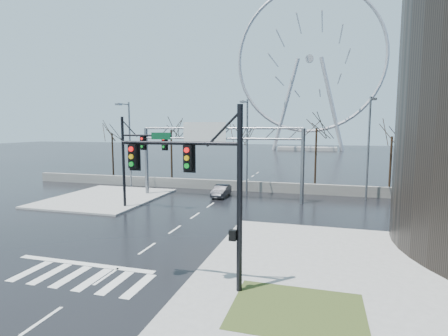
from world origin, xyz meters
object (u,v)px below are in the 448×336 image
(sign_gantry, at_px, (216,147))
(car, at_px, (221,191))
(ferris_wheel, at_px, (309,65))
(signal_mast_far, at_px, (135,154))
(signal_mast_near, at_px, (208,180))

(sign_gantry, height_order, car, sign_gantry)
(sign_gantry, distance_m, ferris_wheel, 82.91)
(signal_mast_far, bearing_deg, signal_mast_near, -49.74)
(ferris_wheel, relative_size, car, 13.70)
(signal_mast_near, xyz_separation_m, ferris_wheel, (-0.14, 99.04, 21.26))
(car, bearing_deg, ferris_wheel, 85.83)
(signal_mast_far, bearing_deg, ferris_wheel, 82.80)
(sign_gantry, bearing_deg, ferris_wheel, 86.16)
(sign_gantry, distance_m, car, 4.70)
(signal_mast_near, relative_size, car, 2.15)
(car, bearing_deg, signal_mast_near, -75.71)
(signal_mast_near, xyz_separation_m, sign_gantry, (-5.52, 19.00, 0.31))
(signal_mast_near, distance_m, ferris_wheel, 101.29)
(signal_mast_far, distance_m, sign_gantry, 8.14)
(signal_mast_far, relative_size, sign_gantry, 0.49)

